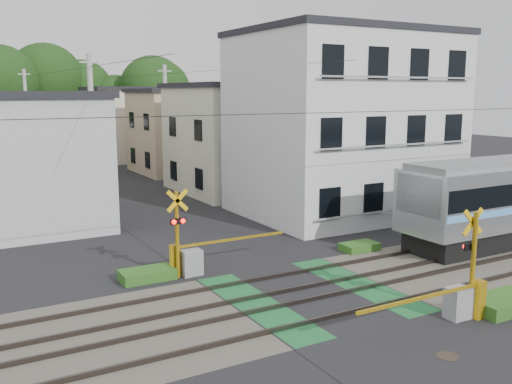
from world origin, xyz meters
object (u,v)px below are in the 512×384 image
crossing_signal_near (463,294)px  manhole_cover (447,356)px  apartment_block (342,123)px  crossing_signal_far (188,255)px  pedestrian (85,167)px

crossing_signal_near → manhole_cover: size_ratio=8.70×
apartment_block → manhole_cover: bearing=-118.9°
crossing_signal_far → apartment_block: bearing=27.8°
crossing_signal_near → manhole_cover: crossing_signal_near is taller
crossing_signal_near → apartment_block: 14.95m
crossing_signal_far → pedestrian: 25.18m
crossing_signal_near → pedestrian: bearing=95.1°
crossing_signal_far → crossing_signal_near: bearing=-54.7°
pedestrian → manhole_cover: 33.88m
apartment_block → pedestrian: 21.51m
manhole_cover → crossing_signal_far: bearing=108.9°
crossing_signal_near → crossing_signal_far: size_ratio=1.00×
crossing_signal_far → manhole_cover: (3.01, -8.78, -0.70)m
manhole_cover → crossing_signal_near: bearing=34.2°
crossing_signal_far → pedestrian: (2.29, 25.08, 0.05)m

